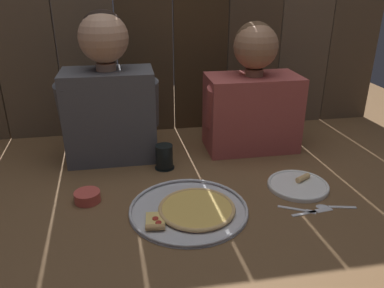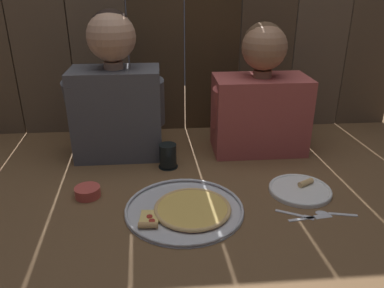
{
  "view_description": "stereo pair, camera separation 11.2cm",
  "coord_description": "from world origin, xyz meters",
  "px_view_note": "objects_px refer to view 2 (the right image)",
  "views": [
    {
      "loc": [
        -0.24,
        -1.16,
        0.74
      ],
      "look_at": [
        -0.02,
        0.1,
        0.18
      ],
      "focal_mm": 35.87,
      "sensor_mm": 36.0,
      "label": 1
    },
    {
      "loc": [
        -0.13,
        -1.18,
        0.74
      ],
      "look_at": [
        -0.02,
        0.1,
        0.18
      ],
      "focal_mm": 35.87,
      "sensor_mm": 36.0,
      "label": 2
    }
  ],
  "objects_px": {
    "diner_right": "(261,97)",
    "dinner_plate": "(300,190)",
    "pizza_tray": "(187,209)",
    "drinking_glass": "(168,156)",
    "dipping_bowl": "(88,191)",
    "diner_left": "(116,91)"
  },
  "relations": [
    {
      "from": "dinner_plate",
      "to": "diner_right",
      "type": "height_order",
      "value": "diner_right"
    },
    {
      "from": "dinner_plate",
      "to": "diner_right",
      "type": "bearing_deg",
      "value": 99.7
    },
    {
      "from": "dipping_bowl",
      "to": "diner_right",
      "type": "bearing_deg",
      "value": 26.71
    },
    {
      "from": "pizza_tray",
      "to": "dinner_plate",
      "type": "distance_m",
      "value": 0.44
    },
    {
      "from": "dinner_plate",
      "to": "diner_left",
      "type": "distance_m",
      "value": 0.85
    },
    {
      "from": "diner_left",
      "to": "diner_right",
      "type": "relative_size",
      "value": 1.1
    },
    {
      "from": "drinking_glass",
      "to": "diner_right",
      "type": "distance_m",
      "value": 0.49
    },
    {
      "from": "pizza_tray",
      "to": "drinking_glass",
      "type": "bearing_deg",
      "value": 98.94
    },
    {
      "from": "pizza_tray",
      "to": "drinking_glass",
      "type": "height_order",
      "value": "drinking_glass"
    },
    {
      "from": "dinner_plate",
      "to": "dipping_bowl",
      "type": "relative_size",
      "value": 2.49
    },
    {
      "from": "dinner_plate",
      "to": "dipping_bowl",
      "type": "height_order",
      "value": "dipping_bowl"
    },
    {
      "from": "pizza_tray",
      "to": "drinking_glass",
      "type": "xyz_separation_m",
      "value": [
        -0.05,
        0.34,
        0.04
      ]
    },
    {
      "from": "pizza_tray",
      "to": "diner_right",
      "type": "height_order",
      "value": "diner_right"
    },
    {
      "from": "diner_right",
      "to": "drinking_glass",
      "type": "bearing_deg",
      "value": -160.73
    },
    {
      "from": "pizza_tray",
      "to": "diner_right",
      "type": "bearing_deg",
      "value": 53.37
    },
    {
      "from": "pizza_tray",
      "to": "dinner_plate",
      "type": "bearing_deg",
      "value": 12.31
    },
    {
      "from": "pizza_tray",
      "to": "diner_right",
      "type": "xyz_separation_m",
      "value": [
        0.36,
        0.49,
        0.25
      ]
    },
    {
      "from": "pizza_tray",
      "to": "dinner_plate",
      "type": "relative_size",
      "value": 1.77
    },
    {
      "from": "diner_left",
      "to": "diner_right",
      "type": "height_order",
      "value": "diner_left"
    },
    {
      "from": "diner_right",
      "to": "dinner_plate",
      "type": "bearing_deg",
      "value": -80.3
    },
    {
      "from": "pizza_tray",
      "to": "dinner_plate",
      "type": "xyz_separation_m",
      "value": [
        0.43,
        0.09,
        -0.0
      ]
    },
    {
      "from": "pizza_tray",
      "to": "dipping_bowl",
      "type": "distance_m",
      "value": 0.38
    }
  ]
}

